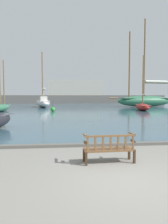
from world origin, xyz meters
The scene contains 10 objects.
ground_plane centered at (0.00, 0.00, 0.00)m, with size 160.00×160.00×0.00m, color gray.
harbor_water centered at (0.00, 44.00, 0.04)m, with size 100.00×80.00×0.08m, color #385666.
quay_edge_kerb centered at (0.00, 3.85, 0.06)m, with size 40.00×0.30×0.12m, color #5B5954.
park_bench centered at (-0.20, 1.52, 0.47)m, with size 1.62×0.59×0.92m.
sailboat_far_port centered at (-9.63, 24.45, 0.74)m, with size 1.90×6.16×9.01m.
sailboat_outer_port centered at (14.53, 35.71, 1.47)m, with size 13.23×4.80×16.62m.
sailboat_mid_starboard centered at (-5.00, 35.62, 1.01)m, with size 3.70×8.55×10.09m.
sailboat_outer_starboard centered at (9.93, 24.91, 0.68)m, with size 2.30×5.49×7.78m.
channel_buoy centered at (-2.76, 23.84, 0.38)m, with size 0.59×0.59×1.29m.
far_breakwater centered at (0.70, 56.22, 2.15)m, with size 56.13×2.40×6.66m.
Camera 1 is at (-1.71, -5.15, 2.11)m, focal length 35.00 mm.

